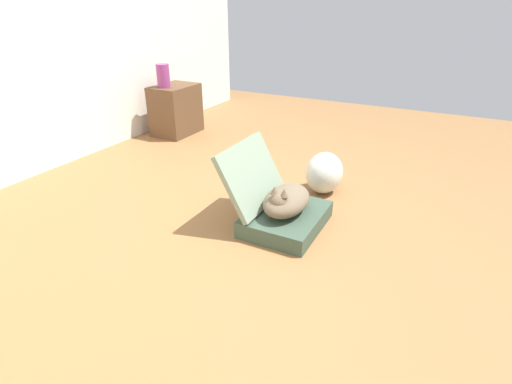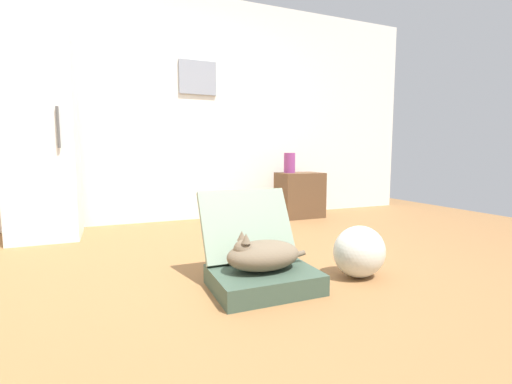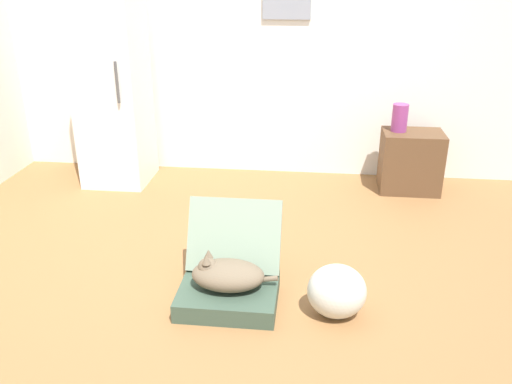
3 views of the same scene
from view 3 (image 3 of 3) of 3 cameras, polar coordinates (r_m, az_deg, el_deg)
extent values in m
plane|color=olive|center=(3.46, -3.80, -10.51)|extent=(7.68, 7.68, 0.00)
cube|color=silver|center=(5.16, 0.33, 16.23)|extent=(6.40, 0.12, 2.60)
cube|color=#384C3D|center=(3.31, -2.97, -11.00)|extent=(0.60, 0.47, 0.12)
cube|color=gray|center=(3.39, -2.35, -4.67)|extent=(0.60, 0.26, 0.43)
ellipsoid|color=brown|center=(3.23, -3.02, -8.88)|extent=(0.44, 0.28, 0.17)
sphere|color=brown|center=(3.23, -5.18, -8.08)|extent=(0.12, 0.12, 0.12)
cone|color=brown|center=(3.16, -5.34, -7.20)|extent=(0.06, 0.06, 0.06)
cone|color=brown|center=(3.22, -5.11, -6.60)|extent=(0.06, 0.06, 0.06)
cylinder|color=brown|center=(3.27, 0.59, -9.36)|extent=(0.20, 0.03, 0.07)
ellipsoid|color=silver|center=(3.18, 8.65, -10.47)|extent=(0.35, 0.29, 0.33)
cube|color=silver|center=(5.08, -15.17, 10.98)|extent=(0.57, 0.59, 1.83)
cylinder|color=#4C4C4C|center=(4.72, -14.66, 11.28)|extent=(0.02, 0.02, 0.35)
cube|color=brown|center=(5.04, 16.22, 3.16)|extent=(0.53, 0.38, 0.55)
cylinder|color=#8C387A|center=(4.92, 15.15, 7.69)|extent=(0.14, 0.14, 0.24)
camera|label=1|loc=(3.24, -49.02, 6.32)|focal=27.69mm
camera|label=2|loc=(1.91, -40.45, -19.20)|focal=24.80mm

